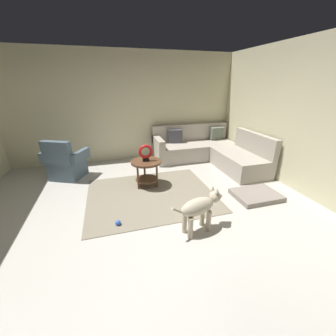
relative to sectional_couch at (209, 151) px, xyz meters
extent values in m
cube|color=beige|center=(-1.99, -2.02, -0.34)|extent=(6.00, 6.00, 0.10)
cube|color=beige|center=(-1.99, 0.92, 1.06)|extent=(6.00, 0.12, 2.70)
cube|color=beige|center=(0.95, -2.02, 1.06)|extent=(0.12, 6.00, 2.70)
cube|color=gray|center=(-1.84, -1.32, -0.28)|extent=(2.30, 1.90, 0.01)
cube|color=#B2A899|center=(-0.26, 0.38, -0.08)|extent=(2.20, 0.85, 0.42)
cube|color=#B2A899|center=(-0.26, 0.74, 0.36)|extent=(2.20, 0.14, 0.46)
cube|color=#B2A899|center=(0.42, -0.74, -0.08)|extent=(0.85, 1.40, 0.42)
cube|color=#B2A899|center=(0.77, -0.74, 0.36)|extent=(0.14, 1.40, 0.46)
cube|color=#B2A899|center=(-1.28, 0.38, 0.24)|extent=(0.16, 0.85, 0.22)
cube|color=slate|center=(0.49, 0.59, 0.30)|extent=(0.39, 0.19, 0.39)
cube|color=#4C4C56|center=(-0.76, 0.59, 0.30)|extent=(0.40, 0.20, 0.38)
cube|color=#4C6070|center=(-3.42, -0.02, -0.09)|extent=(0.80, 0.80, 0.40)
cube|color=#4C6070|center=(-3.53, -0.25, 0.35)|extent=(0.60, 0.38, 0.48)
cube|color=#4C6070|center=(-3.74, 0.13, 0.22)|extent=(0.35, 0.59, 0.22)
cube|color=#4C6070|center=(-3.10, -0.17, 0.22)|extent=(0.35, 0.59, 0.22)
cylinder|color=brown|center=(-1.84, -0.93, 0.23)|extent=(0.60, 0.60, 0.04)
cylinder|color=brown|center=(-1.84, -0.93, -0.14)|extent=(0.45, 0.45, 0.02)
cylinder|color=brown|center=(-1.84, -0.71, -0.04)|extent=(0.04, 0.04, 0.50)
cylinder|color=brown|center=(-2.03, -1.04, -0.04)|extent=(0.04, 0.04, 0.50)
cylinder|color=brown|center=(-1.65, -1.04, -0.04)|extent=(0.04, 0.04, 0.50)
cube|color=black|center=(-1.84, -0.93, 0.28)|extent=(0.12, 0.08, 0.05)
torus|color=red|center=(-1.84, -0.93, 0.44)|extent=(0.28, 0.06, 0.28)
cube|color=gray|center=(-0.01, -1.94, -0.24)|extent=(0.80, 0.60, 0.09)
cylinder|color=beige|center=(-1.30, -2.41, -0.13)|extent=(0.07, 0.07, 0.32)
cylinder|color=beige|center=(-1.27, -2.54, -0.13)|extent=(0.07, 0.07, 0.32)
cylinder|color=beige|center=(-1.61, -2.49, -0.13)|extent=(0.07, 0.07, 0.32)
cylinder|color=beige|center=(-1.57, -2.62, -0.13)|extent=(0.07, 0.07, 0.32)
ellipsoid|color=beige|center=(-1.44, -2.51, 0.12)|extent=(0.56, 0.34, 0.24)
sphere|color=beige|center=(-1.15, -2.44, 0.19)|extent=(0.17, 0.17, 0.17)
ellipsoid|color=beige|center=(-1.07, -2.42, 0.17)|extent=(0.13, 0.10, 0.07)
cone|color=beige|center=(-1.17, -2.40, 0.30)|extent=(0.06, 0.06, 0.07)
cone|color=beige|center=(-1.14, -2.49, 0.30)|extent=(0.06, 0.06, 0.07)
cylinder|color=beige|center=(-1.74, -2.59, 0.16)|extent=(0.20, 0.08, 0.16)
sphere|color=blue|center=(-2.49, -2.07, -0.25)|extent=(0.08, 0.08, 0.08)
camera|label=1|loc=(-2.49, -4.72, 1.67)|focal=22.41mm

